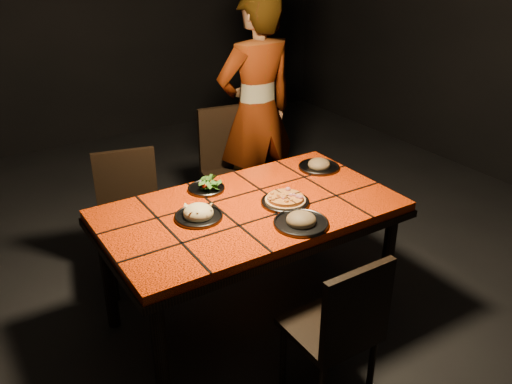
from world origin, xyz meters
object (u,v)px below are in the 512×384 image
diner (256,112)px  dining_table (250,219)px  chair_near (341,325)px  chair_far_right (232,164)px  plate_pasta (198,214)px  chair_far_left (130,210)px  plate_pizza (285,201)px

diner → dining_table: bearing=55.2°
chair_near → chair_far_right: bearing=-104.4°
plate_pasta → chair_far_left: bearing=99.1°
dining_table → chair_far_right: 1.09m
chair_far_left → plate_pasta: 0.81m
dining_table → chair_near: bearing=-89.8°
dining_table → plate_pizza: bearing=-22.2°
plate_pasta → chair_near: bearing=-69.8°
dining_table → chair_far_left: size_ratio=1.87×
diner → chair_near: bearing=68.2°
chair_near → diner: 1.98m
chair_near → diner: bearing=-111.0°
chair_far_left → chair_far_right: bearing=26.6°
chair_near → plate_pasta: bearing=-69.9°
chair_far_left → diner: diner is taller
diner → chair_far_left: bearing=11.7°
chair_near → plate_pizza: bearing=-104.2°
chair_far_left → dining_table: bearing=-48.5°
diner → plate_pizza: diner is taller
dining_table → chair_far_right: size_ratio=1.70×
plate_pasta → diner: bearing=45.2°
plate_pizza → plate_pasta: bearing=167.3°
diner → plate_pasta: (-0.99, -1.00, -0.11)m
chair_far_left → plate_pasta: size_ratio=3.41×
plate_pizza → chair_near: bearing=-104.2°
dining_table → plate_pasta: (-0.30, 0.03, 0.10)m
dining_table → chair_far_right: chair_far_right is taller
chair_far_left → plate_pasta: (0.12, -0.75, 0.28)m
dining_table → chair_far_left: 0.91m
diner → chair_far_right: bearing=9.9°
chair_far_right → plate_pizza: size_ratio=3.56×
chair_far_right → plate_pasta: chair_far_right is taller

